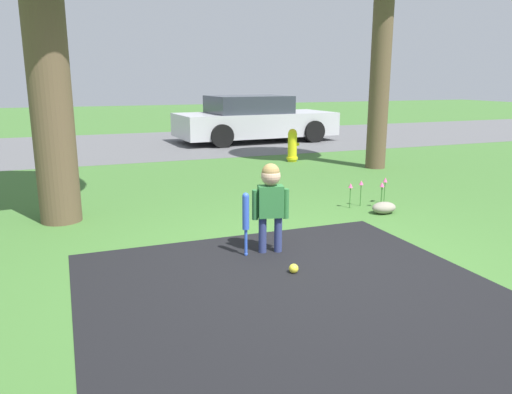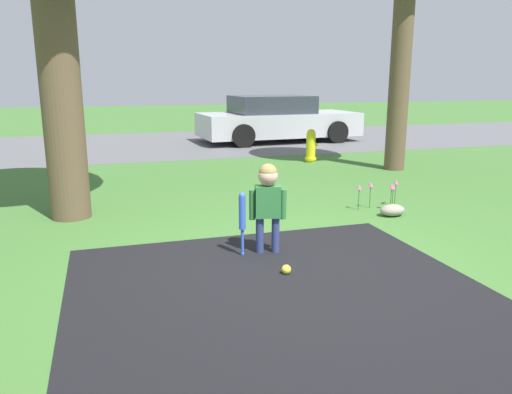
% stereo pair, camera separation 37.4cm
% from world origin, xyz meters
% --- Properties ---
extents(ground_plane, '(60.00, 60.00, 0.00)m').
position_xyz_m(ground_plane, '(0.00, 0.00, 0.00)').
color(ground_plane, '#3D6B2D').
extents(street_strip, '(40.00, 6.00, 0.01)m').
position_xyz_m(street_strip, '(0.00, 9.44, 0.00)').
color(street_strip, '#59595B').
rests_on(street_strip, ground).
extents(child, '(0.36, 0.19, 0.91)m').
position_xyz_m(child, '(-0.22, 0.37, 0.59)').
color(child, navy).
rests_on(child, ground).
extents(baseball_bat, '(0.07, 0.07, 0.64)m').
position_xyz_m(baseball_bat, '(-0.49, 0.36, 0.42)').
color(baseball_bat, blue).
rests_on(baseball_bat, ground).
extents(sports_ball, '(0.09, 0.09, 0.09)m').
position_xyz_m(sports_ball, '(-0.24, -0.22, 0.04)').
color(sports_ball, yellow).
rests_on(sports_ball, ground).
extents(fire_hydrant, '(0.27, 0.24, 0.69)m').
position_xyz_m(fire_hydrant, '(2.43, 5.47, 0.34)').
color(fire_hydrant, yellow).
rests_on(fire_hydrant, ground).
extents(parked_car, '(4.46, 2.22, 1.26)m').
position_xyz_m(parked_car, '(2.94, 9.09, 0.60)').
color(parked_car, '#B7B7BC').
rests_on(parked_car, ground).
extents(flower_bed, '(0.65, 0.32, 0.37)m').
position_xyz_m(flower_bed, '(1.83, 1.63, 0.29)').
color(flower_bed, '#38702D').
rests_on(flower_bed, ground).
extents(edging_rock, '(0.33, 0.23, 0.15)m').
position_xyz_m(edging_rock, '(1.75, 1.22, 0.08)').
color(edging_rock, gray).
rests_on(edging_rock, ground).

